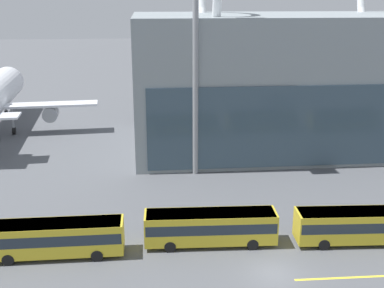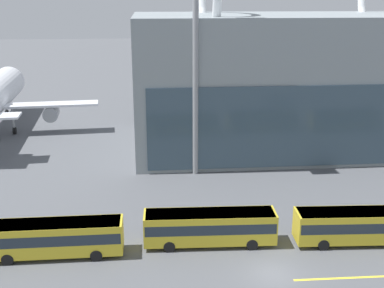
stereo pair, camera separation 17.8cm
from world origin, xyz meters
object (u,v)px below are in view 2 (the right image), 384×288
(shuttle_bus_3, at_px, (210,226))
(shuttle_bus_2, at_px, (54,236))
(shuttle_bus_4, at_px, (361,224))
(airliner_at_gate_far, at_px, (282,88))
(floodlight_mast, at_px, (196,0))

(shuttle_bus_3, bearing_deg, shuttle_bus_2, -174.50)
(shuttle_bus_3, distance_m, shuttle_bus_4, 13.33)
(airliner_at_gate_far, bearing_deg, shuttle_bus_2, 158.51)
(shuttle_bus_3, xyz_separation_m, shuttle_bus_4, (13.30, -0.94, 0.00))
(airliner_at_gate_far, relative_size, shuttle_bus_2, 3.60)
(airliner_at_gate_far, height_order, shuttle_bus_2, airliner_at_gate_far)
(shuttle_bus_2, height_order, shuttle_bus_4, same)
(airliner_at_gate_far, distance_m, shuttle_bus_2, 59.01)
(shuttle_bus_4, bearing_deg, airliner_at_gate_far, 85.71)
(shuttle_bus_3, height_order, floodlight_mast, floodlight_mast)
(shuttle_bus_2, xyz_separation_m, floodlight_mast, (13.77, 18.63, 18.77))
(airliner_at_gate_far, height_order, floodlight_mast, floodlight_mast)
(shuttle_bus_2, height_order, floodlight_mast, floodlight_mast)
(shuttle_bus_3, bearing_deg, shuttle_bus_4, -1.80)
(airliner_at_gate_far, xyz_separation_m, floodlight_mast, (-19.12, -30.27, 15.87))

